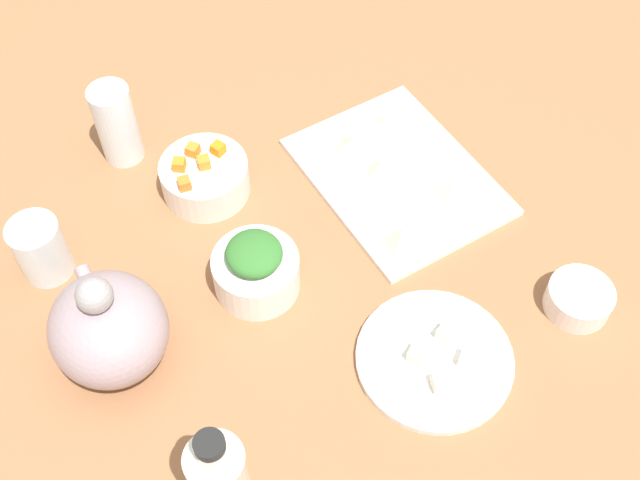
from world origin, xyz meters
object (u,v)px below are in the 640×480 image
object	(u,v)px
drinking_glass_0	(41,249)
drinking_glass_1	(117,124)
teapot	(109,330)
bowl_greens	(256,273)
cutting_board	(397,176)
plate_tofu	(434,359)
bowl_small_side	(579,299)
bowl_carrots	(205,178)

from	to	relation	value
drinking_glass_0	drinking_glass_1	xyz separation A→B (cm)	(15.93, -17.75, 2.06)
teapot	drinking_glass_1	xyz separation A→B (cm)	(34.19, -13.81, 0.31)
teapot	drinking_glass_0	distance (cm)	18.76
bowl_greens	drinking_glass_1	distance (cm)	34.42
cutting_board	plate_tofu	bearing A→B (deg)	156.44
bowl_small_side	drinking_glass_1	world-z (taller)	drinking_glass_1
plate_tofu	teapot	size ratio (longest dim) A/B	1.17
bowl_small_side	drinking_glass_0	bearing A→B (deg)	56.02
bowl_greens	bowl_small_side	size ratio (longest dim) A/B	1.33
bowl_greens	teapot	bearing A→B (deg)	92.23
bowl_carrots	cutting_board	bearing A→B (deg)	-114.60
cutting_board	teapot	size ratio (longest dim) A/B	1.78
bowl_greens	teapot	distance (cm)	21.73
bowl_greens	bowl_carrots	world-z (taller)	bowl_greens
bowl_greens	drinking_glass_0	xyz separation A→B (cm)	(17.42, 25.38, 1.68)
bowl_carrots	plate_tofu	bearing A→B (deg)	-161.21
bowl_small_side	drinking_glass_1	bearing A→B (deg)	37.82
drinking_glass_0	cutting_board	bearing A→B (deg)	-100.67
bowl_greens	drinking_glass_0	world-z (taller)	drinking_glass_0
bowl_greens	drinking_glass_1	bearing A→B (deg)	12.90
bowl_carrots	drinking_glass_0	distance (cm)	26.53
cutting_board	bowl_carrots	size ratio (longest dim) A/B	2.38
bowl_greens	bowl_small_side	distance (cm)	45.39
bowl_small_side	teapot	bearing A→B (deg)	67.68
bowl_carrots	bowl_small_side	bearing A→B (deg)	-140.72
cutting_board	drinking_glass_0	xyz separation A→B (cm)	(10.15, 53.83, 4.36)
bowl_greens	bowl_carrots	xyz separation A→B (cm)	(19.86, -0.96, -0.28)
plate_tofu	bowl_carrots	distance (cm)	44.94
bowl_greens	bowl_small_side	bearing A→B (deg)	-123.66
teapot	drinking_glass_0	world-z (taller)	teapot
drinking_glass_1	drinking_glass_0	bearing A→B (deg)	131.91
teapot	plate_tofu	bearing A→B (deg)	-120.59
bowl_small_side	drinking_glass_1	distance (cm)	74.21
plate_tofu	drinking_glass_1	size ratio (longest dim) A/B	1.54
cutting_board	drinking_glass_1	bearing A→B (deg)	54.15
plate_tofu	drinking_glass_1	distance (cm)	60.87
bowl_carrots	teapot	bearing A→B (deg)	132.74
drinking_glass_0	drinking_glass_1	distance (cm)	23.93
drinking_glass_0	bowl_carrots	bearing A→B (deg)	-84.71
plate_tofu	drinking_glass_0	size ratio (longest dim) A/B	2.19
teapot	drinking_glass_1	bearing A→B (deg)	-21.99
drinking_glass_1	cutting_board	bearing A→B (deg)	-125.85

